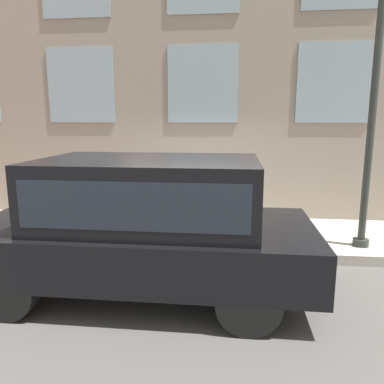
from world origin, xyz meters
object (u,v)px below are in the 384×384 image
(street_lamp, at_px, (382,4))
(person, at_px, (177,189))
(fire_hydrant, at_px, (208,216))
(parked_truck_black_near, at_px, (146,217))

(street_lamp, bearing_deg, person, 81.05)
(fire_hydrant, height_order, person, person)
(person, relative_size, parked_truck_black_near, 0.31)
(parked_truck_black_near, bearing_deg, fire_hydrant, -20.55)
(fire_hydrant, bearing_deg, person, 54.88)
(person, bearing_deg, parked_truck_black_near, -3.76)
(fire_hydrant, distance_m, parked_truck_black_near, 2.00)
(fire_hydrant, bearing_deg, street_lamp, -91.77)
(street_lamp, bearing_deg, fire_hydrant, 88.23)
(person, bearing_deg, fire_hydrant, 52.85)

